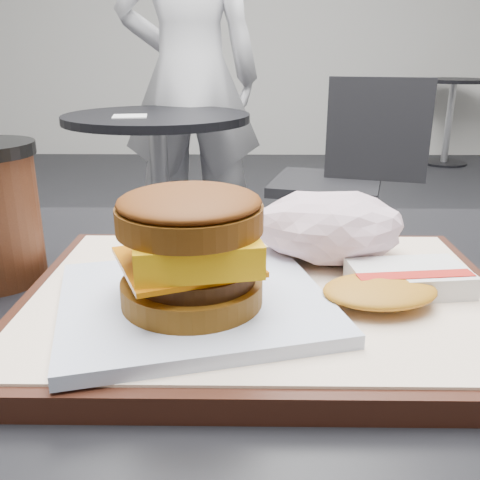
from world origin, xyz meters
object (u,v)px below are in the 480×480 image
serving_tray (265,301)px  neighbor_table (159,166)px  neighbor_chair (344,172)px  breakfast_sandwich (192,262)px  hash_brown (396,284)px  crumpled_wrapper (329,226)px  patron (190,77)px

serving_tray → neighbor_table: serving_tray is taller
neighbor_table → neighbor_chair: (0.73, 0.09, -0.04)m
neighbor_chair → breakfast_sandwich: bearing=-103.6°
serving_tray → neighbor_chair: bearing=77.8°
hash_brown → neighbor_table: (-0.45, 1.67, -0.25)m
hash_brown → crumpled_wrapper: (-0.04, 0.08, 0.02)m
breakfast_sandwich → serving_tray: bearing=36.9°
hash_brown → neighbor_table: 1.74m
crumpled_wrapper → patron: size_ratio=0.08×
breakfast_sandwich → neighbor_chair: breakfast_sandwich is taller
breakfast_sandwich → patron: bearing=95.8°
serving_tray → hash_brown: (0.10, -0.01, 0.02)m
neighbor_chair → patron: 0.81m
crumpled_wrapper → patron: (-0.33, 2.01, 0.04)m
hash_brown → serving_tray: bearing=173.9°
crumpled_wrapper → neighbor_table: crumpled_wrapper is taller
crumpled_wrapper → neighbor_table: bearing=104.6°
breakfast_sandwich → hash_brown: breakfast_sandwich is taller
breakfast_sandwich → neighbor_table: (-0.30, 1.69, -0.28)m
serving_tray → hash_brown: bearing=-6.1°
breakfast_sandwich → patron: (-0.22, 2.12, 0.03)m
crumpled_wrapper → neighbor_table: (-0.41, 1.58, -0.27)m
serving_tray → patron: 2.10m
hash_brown → neighbor_chair: 1.80m
patron → breakfast_sandwich: bearing=92.9°
hash_brown → neighbor_table: size_ratio=0.17×
hash_brown → patron: (-0.37, 2.09, 0.06)m
serving_tray → patron: size_ratio=0.22×
hash_brown → patron: patron is taller
crumpled_wrapper → neighbor_chair: (0.32, 1.67, -0.31)m
serving_tray → neighbor_chair: size_ratio=0.43×
neighbor_table → patron: patron is taller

